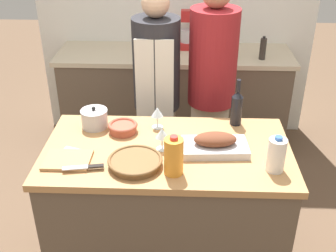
# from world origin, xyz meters

# --- Properties ---
(kitchen_island) EXTENTS (1.40, 0.75, 0.92)m
(kitchen_island) POSITION_xyz_m (0.00, 0.00, 0.46)
(kitchen_island) COLOR brown
(kitchen_island) RESTS_ON ground_plane
(back_counter) EXTENTS (2.09, 0.60, 0.93)m
(back_counter) POSITION_xyz_m (0.00, 1.57, 0.47)
(back_counter) COLOR brown
(back_counter) RESTS_ON ground_plane
(back_wall) EXTENTS (2.59, 0.10, 2.55)m
(back_wall) POSITION_xyz_m (0.00, 1.92, 1.27)
(back_wall) COLOR silver
(back_wall) RESTS_ON ground_plane
(roasting_pan) EXTENTS (0.38, 0.23, 0.11)m
(roasting_pan) POSITION_xyz_m (0.27, -0.02, 0.96)
(roasting_pan) COLOR #BCBCC1
(roasting_pan) RESTS_ON kitchen_island
(wicker_basket) EXTENTS (0.29, 0.29, 0.04)m
(wicker_basket) POSITION_xyz_m (-0.16, -0.18, 0.94)
(wicker_basket) COLOR brown
(wicker_basket) RESTS_ON kitchen_island
(cutting_board) EXTENTS (0.25, 0.20, 0.02)m
(cutting_board) POSITION_xyz_m (-0.53, -0.15, 0.93)
(cutting_board) COLOR #AD7F51
(cutting_board) RESTS_ON kitchen_island
(stock_pot) EXTENTS (0.16, 0.16, 0.14)m
(stock_pot) POSITION_xyz_m (-0.45, 0.23, 0.98)
(stock_pot) COLOR #B7B7BC
(stock_pot) RESTS_ON kitchen_island
(mixing_bowl) EXTENTS (0.18, 0.18, 0.06)m
(mixing_bowl) POSITION_xyz_m (-0.27, 0.17, 0.95)
(mixing_bowl) COLOR #A84C38
(mixing_bowl) RESTS_ON kitchen_island
(juice_jug) EXTENTS (0.10, 0.10, 0.22)m
(juice_jug) POSITION_xyz_m (0.04, -0.24, 1.02)
(juice_jug) COLOR orange
(juice_jug) RESTS_ON kitchen_island
(milk_jug) EXTENTS (0.09, 0.09, 0.20)m
(milk_jug) POSITION_xyz_m (0.57, -0.19, 1.01)
(milk_jug) COLOR white
(milk_jug) RESTS_ON kitchen_island
(wine_bottle_green) EXTENTS (0.07, 0.07, 0.30)m
(wine_bottle_green) POSITION_xyz_m (0.41, 0.30, 1.04)
(wine_bottle_green) COLOR black
(wine_bottle_green) RESTS_ON kitchen_island
(wine_glass_left) EXTENTS (0.07, 0.07, 0.14)m
(wine_glass_left) POSITION_xyz_m (-0.07, 0.24, 1.02)
(wine_glass_left) COLOR silver
(wine_glass_left) RESTS_ON kitchen_island
(wine_glass_right) EXTENTS (0.07, 0.07, 0.13)m
(wine_glass_right) POSITION_xyz_m (-0.03, -0.01, 1.02)
(wine_glass_right) COLOR silver
(wine_glass_right) RESTS_ON kitchen_island
(knife_chef) EXTENTS (0.21, 0.07, 0.01)m
(knife_chef) POSITION_xyz_m (-0.42, -0.23, 0.94)
(knife_chef) COLOR #B7B7BC
(knife_chef) RESTS_ON cutting_board
(knife_paring) EXTENTS (0.16, 0.08, 0.01)m
(knife_paring) POSITION_xyz_m (-0.50, -0.05, 0.92)
(knife_paring) COLOR #B7B7BC
(knife_paring) RESTS_ON kitchen_island
(stand_mixer) EXTENTS (0.18, 0.14, 0.35)m
(stand_mixer) POSITION_xyz_m (0.14, 1.69, 1.07)
(stand_mixer) COLOR #B22323
(stand_mixer) RESTS_ON back_counter
(condiment_bottle_tall) EXTENTS (0.06, 0.06, 0.19)m
(condiment_bottle_tall) POSITION_xyz_m (0.48, 1.43, 1.02)
(condiment_bottle_tall) COLOR #234C28
(condiment_bottle_tall) RESTS_ON back_counter
(condiment_bottle_short) EXTENTS (0.05, 0.05, 0.20)m
(condiment_bottle_short) POSITION_xyz_m (0.75, 1.44, 1.02)
(condiment_bottle_short) COLOR #332D28
(condiment_bottle_short) RESTS_ON back_counter
(condiment_bottle_extra) EXTENTS (0.06, 0.06, 0.19)m
(condiment_bottle_extra) POSITION_xyz_m (0.45, 1.55, 1.02)
(condiment_bottle_extra) COLOR #234C28
(condiment_bottle_extra) RESTS_ON back_counter
(person_cook_aproned) EXTENTS (0.34, 0.34, 1.63)m
(person_cook_aproned) POSITION_xyz_m (-0.11, 0.80, 0.91)
(person_cook_aproned) COLOR beige
(person_cook_aproned) RESTS_ON ground_plane
(person_cook_guest) EXTENTS (0.34, 0.34, 1.71)m
(person_cook_guest) POSITION_xyz_m (0.29, 0.81, 0.95)
(person_cook_guest) COLOR beige
(person_cook_guest) RESTS_ON ground_plane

